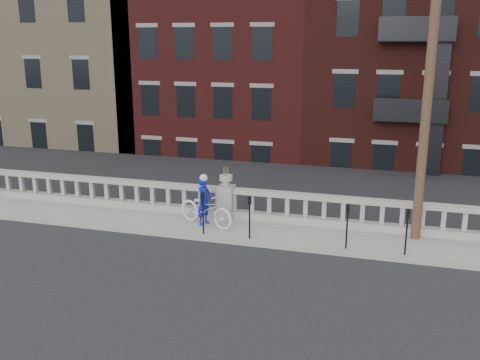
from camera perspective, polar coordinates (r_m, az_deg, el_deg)
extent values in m
plane|color=black|center=(15.05, -6.06, -9.10)|extent=(120.00, 120.00, 0.00)
cube|color=gray|center=(17.63, -2.41, -5.09)|extent=(32.00, 2.20, 0.15)
cube|color=gray|center=(18.42, -1.48, -3.54)|extent=(28.00, 0.34, 0.25)
cube|color=gray|center=(18.17, -1.50, -1.07)|extent=(28.00, 0.34, 0.16)
cube|color=gray|center=(18.29, -1.49, -2.28)|extent=(0.55, 0.55, 1.10)
cylinder|color=gray|center=(18.11, -1.50, -0.31)|extent=(0.24, 0.24, 0.20)
cylinder|color=gray|center=(18.06, -1.51, 0.24)|extent=(0.44, 0.44, 0.18)
cube|color=#605E59|center=(19.74, -1.12, -10.68)|extent=(36.00, 0.50, 5.15)
cube|color=black|center=(40.63, 7.95, -1.46)|extent=(80.00, 44.00, 0.50)
cube|color=#595651|center=(24.15, -2.75, -7.25)|extent=(16.00, 7.00, 4.00)
cube|color=#927F5E|center=(40.38, -17.89, 12.65)|extent=(18.00, 16.00, 20.00)
cube|color=#471514|center=(34.19, 0.19, 8.02)|extent=(10.00, 14.00, 14.00)
cube|color=#36120E|center=(32.83, 17.41, 8.38)|extent=(10.00, 14.00, 15.50)
cylinder|color=#422D1E|center=(16.35, 19.58, 10.73)|extent=(0.28, 0.28, 10.00)
cylinder|color=black|center=(16.72, -3.95, -3.97)|extent=(0.05, 0.05, 1.10)
cube|color=black|center=(16.52, -3.99, -1.74)|extent=(0.10, 0.08, 0.26)
cube|color=black|center=(16.47, -4.05, -1.65)|extent=(0.06, 0.01, 0.08)
cylinder|color=black|center=(16.29, 1.03, -4.45)|extent=(0.05, 0.05, 1.10)
cube|color=black|center=(16.08, 1.04, -2.17)|extent=(0.10, 0.08, 0.26)
cube|color=black|center=(16.03, 1.00, -2.07)|extent=(0.06, 0.01, 0.08)
cylinder|color=black|center=(15.84, 11.32, -5.34)|extent=(0.05, 0.05, 1.10)
cube|color=black|center=(15.62, 11.44, -2.99)|extent=(0.10, 0.08, 0.26)
cube|color=black|center=(15.56, 11.43, -2.90)|extent=(0.06, 0.01, 0.08)
cylinder|color=black|center=(15.81, 17.30, -5.77)|extent=(0.05, 0.05, 1.10)
cube|color=black|center=(15.59, 17.50, -3.43)|extent=(0.10, 0.08, 0.26)
cube|color=black|center=(15.54, 17.51, -3.34)|extent=(0.06, 0.01, 0.08)
imported|color=silver|center=(17.50, -3.63, -3.06)|extent=(2.27, 1.48, 1.13)
imported|color=#0B15A9|center=(17.49, -3.86, -2.26)|extent=(0.53, 0.67, 1.60)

